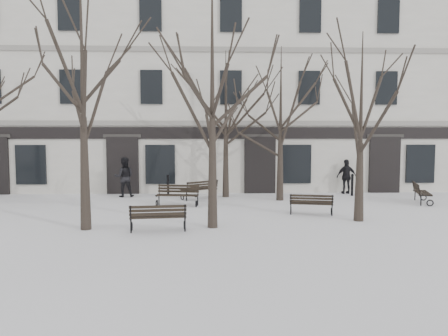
{
  "coord_description": "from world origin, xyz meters",
  "views": [
    {
      "loc": [
        0.83,
        -14.35,
        3.01
      ],
      "look_at": [
        1.47,
        3.0,
        1.68
      ],
      "focal_mm": 35.0,
      "sensor_mm": 36.0,
      "label": 1
    }
  ],
  "objects_px": {
    "tree_2": "(212,63)",
    "bench_4": "(200,189)",
    "tree_3": "(361,104)",
    "bench_2": "(311,203)",
    "bench_1": "(158,216)",
    "tree_1": "(82,60)",
    "bench_5": "(421,192)",
    "bench_3": "(178,194)"
  },
  "relations": [
    {
      "from": "tree_2",
      "to": "bench_4",
      "type": "height_order",
      "value": "tree_2"
    },
    {
      "from": "tree_3",
      "to": "bench_4",
      "type": "bearing_deg",
      "value": 136.37
    },
    {
      "from": "bench_2",
      "to": "tree_2",
      "type": "bearing_deg",
      "value": 41.54
    },
    {
      "from": "bench_1",
      "to": "bench_4",
      "type": "bearing_deg",
      "value": -105.86
    },
    {
      "from": "tree_1",
      "to": "tree_3",
      "type": "distance_m",
      "value": 9.3
    },
    {
      "from": "tree_1",
      "to": "bench_4",
      "type": "bearing_deg",
      "value": 61.3
    },
    {
      "from": "bench_5",
      "to": "tree_1",
      "type": "bearing_deg",
      "value": 128.15
    },
    {
      "from": "bench_3",
      "to": "bench_1",
      "type": "bearing_deg",
      "value": -84.72
    },
    {
      "from": "bench_3",
      "to": "bench_2",
      "type": "bearing_deg",
      "value": -15.45
    },
    {
      "from": "tree_3",
      "to": "bench_2",
      "type": "height_order",
      "value": "tree_3"
    },
    {
      "from": "bench_3",
      "to": "bench_4",
      "type": "xyz_separation_m",
      "value": [
        0.92,
        1.89,
        -0.0
      ]
    },
    {
      "from": "tree_2",
      "to": "tree_3",
      "type": "height_order",
      "value": "tree_2"
    },
    {
      "from": "tree_3",
      "to": "bench_2",
      "type": "relative_size",
      "value": 3.89
    },
    {
      "from": "tree_2",
      "to": "bench_5",
      "type": "height_order",
      "value": "tree_2"
    },
    {
      "from": "bench_3",
      "to": "bench_5",
      "type": "relative_size",
      "value": 0.98
    },
    {
      "from": "tree_2",
      "to": "bench_2",
      "type": "height_order",
      "value": "tree_2"
    },
    {
      "from": "tree_2",
      "to": "bench_5",
      "type": "bearing_deg",
      "value": 27.13
    },
    {
      "from": "tree_1",
      "to": "bench_2",
      "type": "xyz_separation_m",
      "value": [
        7.77,
        2.25,
        -4.88
      ]
    },
    {
      "from": "bench_5",
      "to": "bench_1",
      "type": "bearing_deg",
      "value": 133.72
    },
    {
      "from": "bench_1",
      "to": "bench_4",
      "type": "distance_m",
      "value": 6.92
    },
    {
      "from": "tree_3",
      "to": "bench_3",
      "type": "relative_size",
      "value": 3.53
    },
    {
      "from": "tree_2",
      "to": "bench_1",
      "type": "relative_size",
      "value": 4.69
    },
    {
      "from": "bench_2",
      "to": "bench_4",
      "type": "xyz_separation_m",
      "value": [
        -4.25,
        4.18,
        0.04
      ]
    },
    {
      "from": "bench_2",
      "to": "bench_4",
      "type": "distance_m",
      "value": 5.96
    },
    {
      "from": "tree_1",
      "to": "tree_2",
      "type": "relative_size",
      "value": 1.01
    },
    {
      "from": "tree_1",
      "to": "bench_5",
      "type": "height_order",
      "value": "tree_1"
    },
    {
      "from": "tree_1",
      "to": "tree_2",
      "type": "xyz_separation_m",
      "value": [
        4.03,
        0.15,
        -0.05
      ]
    },
    {
      "from": "bench_2",
      "to": "bench_4",
      "type": "relative_size",
      "value": 0.95
    },
    {
      "from": "tree_2",
      "to": "tree_3",
      "type": "distance_m",
      "value": 5.34
    },
    {
      "from": "bench_2",
      "to": "bench_3",
      "type": "relative_size",
      "value": 0.91
    },
    {
      "from": "bench_4",
      "to": "tree_1",
      "type": "bearing_deg",
      "value": 25.14
    },
    {
      "from": "tree_1",
      "to": "tree_3",
      "type": "relative_size",
      "value": 1.3
    },
    {
      "from": "bench_4",
      "to": "bench_1",
      "type": "bearing_deg",
      "value": 44.0
    },
    {
      "from": "bench_2",
      "to": "bench_4",
      "type": "height_order",
      "value": "bench_4"
    },
    {
      "from": "tree_2",
      "to": "bench_3",
      "type": "distance_m",
      "value": 6.64
    },
    {
      "from": "tree_2",
      "to": "bench_2",
      "type": "relative_size",
      "value": 5.03
    },
    {
      "from": "bench_1",
      "to": "bench_3",
      "type": "height_order",
      "value": "bench_3"
    },
    {
      "from": "bench_2",
      "to": "bench_5",
      "type": "bearing_deg",
      "value": -142.19
    },
    {
      "from": "bench_1",
      "to": "bench_4",
      "type": "xyz_separation_m",
      "value": [
        1.18,
        6.82,
        0.0
      ]
    },
    {
      "from": "tree_1",
      "to": "bench_1",
      "type": "xyz_separation_m",
      "value": [
        2.34,
        -0.4,
        -4.84
      ]
    },
    {
      "from": "tree_3",
      "to": "bench_2",
      "type": "bearing_deg",
      "value": 139.15
    },
    {
      "from": "tree_1",
      "to": "tree_3",
      "type": "height_order",
      "value": "tree_1"
    }
  ]
}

